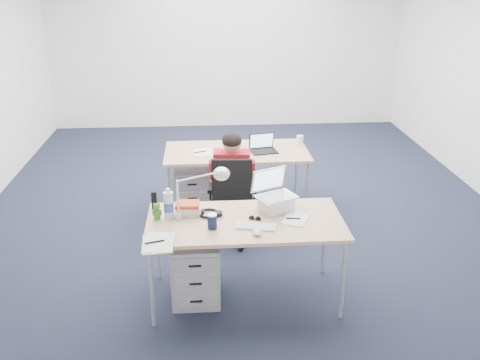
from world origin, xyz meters
name	(u,v)px	position (x,y,z in m)	size (l,w,h in m)	color
floor	(242,206)	(0.00, 0.00, 0.00)	(7.00, 7.00, 0.00)	black
room	(242,61)	(0.00, 0.00, 1.71)	(6.02, 7.02, 2.80)	silver
desk_near	(245,225)	(-0.11, -1.86, 0.68)	(1.60, 0.80, 0.73)	tan
desk_far	(237,155)	(-0.07, -0.09, 0.68)	(1.60, 0.80, 0.73)	tan
office_chair	(232,216)	(-0.16, -0.83, 0.27)	(0.64, 0.64, 0.95)	black
seated_person	(232,183)	(-0.15, -0.66, 0.57)	(0.37, 0.65, 1.15)	#A6171F
drawer_pedestal_near	(196,268)	(-0.53, -1.82, 0.28)	(0.40, 0.50, 0.55)	#AAADB0
drawer_pedestal_far	(193,190)	(-0.57, -0.11, 0.28)	(0.40, 0.50, 0.55)	#AAADB0
silver_laptop	(276,192)	(0.16, -1.68, 0.90)	(0.32, 0.25, 0.34)	silver
wireless_keyboard	(256,226)	(-0.03, -1.99, 0.74)	(0.31, 0.13, 0.02)	white
computer_mouse	(257,232)	(-0.04, -2.11, 0.75)	(0.07, 0.11, 0.04)	white
headphones	(209,213)	(-0.41, -1.73, 0.75)	(0.23, 0.18, 0.04)	black
can_koozie	(212,221)	(-0.38, -1.98, 0.79)	(0.08, 0.08, 0.12)	#141C41
water_bottle	(169,203)	(-0.73, -1.77, 0.86)	(0.08, 0.08, 0.26)	silver
bear_figurine	(157,211)	(-0.83, -1.78, 0.80)	(0.08, 0.06, 0.14)	#27731E
book_stack	(188,208)	(-0.58, -1.69, 0.78)	(0.21, 0.16, 0.10)	silver
cordless_phone	(154,201)	(-0.86, -1.60, 0.81)	(0.04, 0.03, 0.16)	black
papers_left	(157,243)	(-0.80, -2.21, 0.74)	(0.22, 0.32, 0.01)	#E9CC86
papers_right	(295,219)	(0.29, -1.88, 0.73)	(0.18, 0.26, 0.01)	#E9CC86
sunglasses	(255,219)	(-0.03, -1.86, 0.74)	(0.10, 0.05, 0.02)	black
desk_lamp	(195,192)	(-0.52, -1.78, 0.96)	(0.40, 0.15, 0.45)	silver
dark_laptop	(264,143)	(0.23, -0.16, 0.83)	(0.29, 0.28, 0.21)	black
far_cup	(300,140)	(0.68, 0.06, 0.79)	(0.08, 0.08, 0.11)	white
far_papers	(202,153)	(-0.45, -0.15, 0.73)	(0.20, 0.29, 0.01)	white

